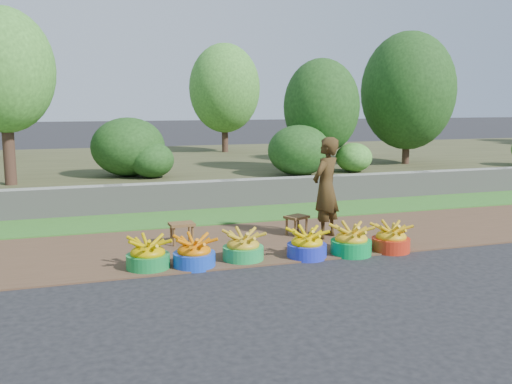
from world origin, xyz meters
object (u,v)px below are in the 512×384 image
object	(u,v)px
basin_e	(351,241)
stool_right	(297,220)
vendor_woman	(326,188)
stool_left	(182,227)
basin_a	(148,255)
basin_f	(391,239)
basin_b	(194,253)
basin_c	(243,247)
basin_d	(307,245)

from	to	relation	value
basin_e	stool_right	world-z (taller)	basin_e
vendor_woman	stool_left	bearing A→B (deg)	-43.99
basin_a	vendor_woman	bearing A→B (deg)	15.81
basin_f	vendor_woman	distance (m)	1.28
basin_b	basin_e	bearing A→B (deg)	-2.31
basin_c	stool_right	distance (m)	1.64
basin_a	stool_right	size ratio (longest dim) A/B	1.30
basin_f	stool_right	xyz separation A→B (m)	(-0.89, 1.29, 0.08)
basin_a	stool_right	bearing A→B (deg)	24.09
basin_a	stool_left	world-z (taller)	basin_a
stool_right	stool_left	bearing A→B (deg)	-179.39
basin_c	basin_e	distance (m)	1.50
basin_b	stool_right	size ratio (longest dim) A/B	1.28
basin_e	stool_left	distance (m)	2.44
basin_b	stool_left	xyz separation A→B (m)	(0.07, 1.16, 0.09)
basin_c	stool_left	xyz separation A→B (m)	(-0.60, 1.08, 0.09)
basin_d	vendor_woman	size ratio (longest dim) A/B	0.35
basin_d	basin_e	xyz separation A→B (m)	(0.64, -0.04, 0.01)
stool_right	vendor_woman	xyz separation A→B (m)	(0.34, -0.30, 0.53)
basin_a	stool_left	size ratio (longest dim) A/B	1.48
basin_d	basin_e	distance (m)	0.64
basin_e	basin_a	bearing A→B (deg)	176.36
basin_f	vendor_woman	bearing A→B (deg)	119.00
vendor_woman	basin_d	bearing A→B (deg)	16.21
basin_a	basin_e	distance (m)	2.74
basin_b	basin_d	world-z (taller)	basin_b
stool_left	vendor_woman	world-z (taller)	vendor_woman
stool_left	vendor_woman	bearing A→B (deg)	-7.53
stool_left	basin_b	bearing A→B (deg)	-93.48
basin_a	basin_d	distance (m)	2.10
basin_b	stool_left	distance (m)	1.17
basin_e	stool_right	xyz separation A→B (m)	(-0.28, 1.27, 0.07)
stool_right	vendor_woman	distance (m)	0.70
basin_d	stool_left	distance (m)	1.90
stool_left	vendor_woman	size ratio (longest dim) A/B	0.24
basin_a	basin_b	distance (m)	0.57
basin_c	basin_f	distance (m)	2.11
basin_c	stool_left	world-z (taller)	basin_c
basin_d	basin_a	bearing A→B (deg)	176.45
basin_c	basin_f	size ratio (longest dim) A/B	1.02
basin_c	basin_d	bearing A→B (deg)	-8.67
basin_e	basin_f	bearing A→B (deg)	-1.82
stool_left	stool_right	xyz separation A→B (m)	(1.82, 0.02, -0.01)
basin_d	basin_b	bearing A→B (deg)	178.37
basin_f	stool_left	size ratio (longest dim) A/B	1.44
basin_c	basin_f	bearing A→B (deg)	-5.25
basin_b	vendor_woman	distance (m)	2.47
basin_f	stool_right	bearing A→B (deg)	124.62
basin_d	stool_left	size ratio (longest dim) A/B	1.45
stool_right	vendor_woman	bearing A→B (deg)	-41.49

